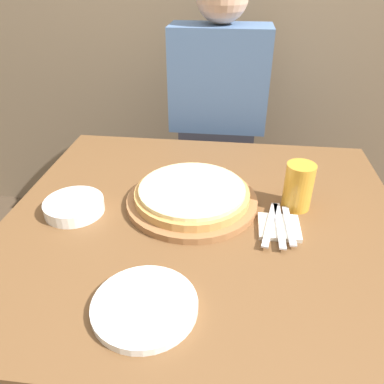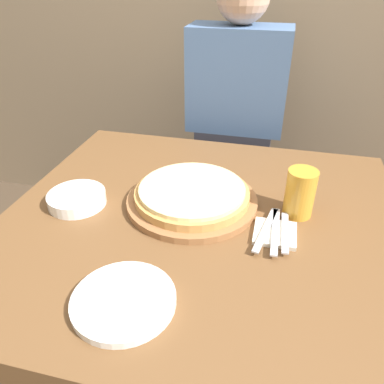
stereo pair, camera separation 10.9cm
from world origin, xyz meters
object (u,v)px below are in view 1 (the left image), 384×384
object	(u,v)px
beer_glass	(299,185)
side_bowl	(74,206)
spoon	(289,225)
pizza_on_board	(192,196)
dinner_knife	(279,225)
diner_person	(217,136)
fork	(270,224)
dinner_plate	(145,306)

from	to	relation	value
beer_glass	side_bowl	xyz separation A→B (m)	(-0.63, -0.10, -0.06)
beer_glass	spoon	bearing A→B (deg)	-104.66
pizza_on_board	dinner_knife	size ratio (longest dim) A/B	1.91
dinner_knife	diner_person	xyz separation A→B (m)	(-0.21, 0.76, -0.09)
beer_glass	side_bowl	size ratio (longest dim) A/B	0.82
beer_glass	diner_person	xyz separation A→B (m)	(-0.27, 0.65, -0.15)
beer_glass	fork	bearing A→B (deg)	-124.96
beer_glass	diner_person	bearing A→B (deg)	112.43
pizza_on_board	beer_glass	xyz separation A→B (m)	(0.30, 0.02, 0.05)
pizza_on_board	fork	bearing A→B (deg)	-23.05
fork	spoon	distance (m)	0.05
dinner_plate	dinner_knife	bearing A→B (deg)	46.10
dinner_knife	spoon	xyz separation A→B (m)	(0.02, -0.00, 0.00)
dinner_knife	spoon	distance (m)	0.02
pizza_on_board	diner_person	distance (m)	0.68
fork	spoon	xyz separation A→B (m)	(0.05, 0.00, 0.00)
pizza_on_board	dinner_plate	xyz separation A→B (m)	(-0.05, -0.40, -0.02)
dinner_knife	dinner_plate	bearing A→B (deg)	-133.90
side_bowl	dinner_knife	xyz separation A→B (m)	(0.58, -0.01, -0.00)
pizza_on_board	side_bowl	bearing A→B (deg)	-166.08
pizza_on_board	fork	world-z (taller)	pizza_on_board
dinner_knife	spoon	bearing A→B (deg)	-0.00
pizza_on_board	diner_person	bearing A→B (deg)	87.04
diner_person	dinner_plate	bearing A→B (deg)	-94.51
fork	pizza_on_board	bearing A→B (deg)	156.95
beer_glass	dinner_plate	size ratio (longest dim) A/B	0.62
fork	diner_person	size ratio (longest dim) A/B	0.15
diner_person	dinner_knife	bearing A→B (deg)	-74.41
side_bowl	spoon	size ratio (longest dim) A/B	0.98
pizza_on_board	beer_glass	world-z (taller)	beer_glass
side_bowl	fork	world-z (taller)	side_bowl
dinner_knife	diner_person	world-z (taller)	diner_person
diner_person	fork	bearing A→B (deg)	-76.16
pizza_on_board	diner_person	xyz separation A→B (m)	(0.03, 0.67, -0.10)
dinner_plate	side_bowl	xyz separation A→B (m)	(-0.28, 0.32, 0.01)
side_bowl	fork	xyz separation A→B (m)	(0.55, -0.01, -0.00)
dinner_plate	side_bowl	world-z (taller)	side_bowl
fork	diner_person	world-z (taller)	diner_person
beer_glass	dinner_knife	bearing A→B (deg)	-115.66
fork	spoon	world-z (taller)	same
fork	dinner_knife	distance (m)	0.02
beer_glass	fork	size ratio (longest dim) A/B	0.69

